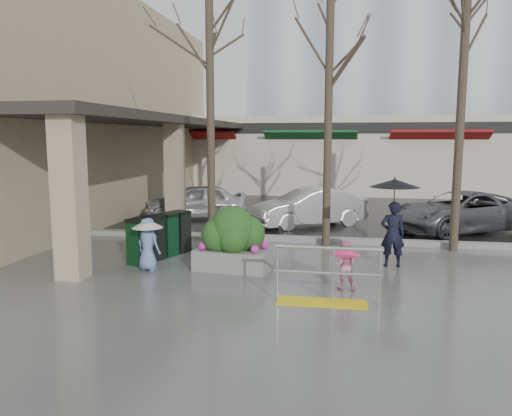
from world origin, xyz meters
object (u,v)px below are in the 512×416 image
(car_c, at_px, (460,212))
(news_boxes, at_px, (160,236))
(tree_mideast, at_px, (464,59))
(planter, at_px, (233,239))
(tree_midwest, at_px, (330,47))
(car_a, at_px, (195,201))
(car_b, at_px, (309,207))
(child_pink, at_px, (345,261))
(tree_west, at_px, (210,57))
(handrail, at_px, (325,283))
(child_blue, at_px, (148,239))
(woman, at_px, (394,212))

(car_c, bearing_deg, news_boxes, -87.64)
(tree_mideast, distance_m, car_c, 5.13)
(tree_mideast, relative_size, planter, 3.76)
(tree_midwest, height_order, car_c, tree_midwest)
(planter, relative_size, car_a, 0.47)
(tree_midwest, bearing_deg, car_b, 102.43)
(car_a, distance_m, car_b, 4.30)
(child_pink, bearing_deg, tree_west, -50.35)
(child_pink, height_order, car_a, car_a)
(tree_west, distance_m, car_a, 6.15)
(handrail, bearing_deg, tree_west, 124.99)
(handrail, relative_size, child_blue, 1.61)
(tree_midwest, bearing_deg, news_boxes, -152.17)
(tree_midwest, xyz_separation_m, planter, (-1.95, -2.85, -4.55))
(tree_west, bearing_deg, car_b, 49.83)
(woman, xyz_separation_m, car_c, (2.47, 4.75, -0.63))
(woman, distance_m, car_c, 5.39)
(handrail, bearing_deg, child_blue, 158.21)
(tree_midwest, relative_size, planter, 4.05)
(handrail, height_order, news_boxes, news_boxes)
(handrail, height_order, car_a, car_a)
(woman, bearing_deg, tree_midwest, -55.27)
(tree_west, relative_size, child_pink, 7.03)
(tree_west, bearing_deg, news_boxes, -109.57)
(handrail, bearing_deg, child_pink, 69.74)
(tree_mideast, height_order, child_blue, tree_mideast)
(tree_midwest, distance_m, car_b, 5.54)
(handrail, relative_size, car_a, 0.51)
(tree_midwest, bearing_deg, car_c, 34.74)
(tree_mideast, xyz_separation_m, child_blue, (-7.10, -3.22, -4.16))
(handrail, bearing_deg, car_b, 96.02)
(tree_west, relative_size, news_boxes, 3.50)
(handrail, bearing_deg, news_boxes, 146.43)
(tree_midwest, bearing_deg, child_blue, -139.73)
(handrail, height_order, child_blue, child_blue)
(tree_west, xyz_separation_m, child_blue, (-0.60, -3.22, -4.38))
(tree_west, relative_size, car_a, 1.84)
(tree_west, distance_m, tree_mideast, 6.50)
(woman, relative_size, car_a, 0.55)
(news_boxes, bearing_deg, tree_mideast, 37.55)
(handrail, height_order, car_b, car_b)
(car_c, bearing_deg, car_b, -121.57)
(tree_west, bearing_deg, woman, -22.22)
(child_pink, distance_m, car_b, 7.00)
(tree_midwest, xyz_separation_m, tree_mideast, (3.30, -0.00, -0.37))
(woman, xyz_separation_m, car_a, (-6.43, 5.84, -0.63))
(tree_midwest, distance_m, child_pink, 6.10)
(car_b, distance_m, car_c, 4.71)
(child_pink, distance_m, child_blue, 4.35)
(car_a, height_order, car_b, same)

